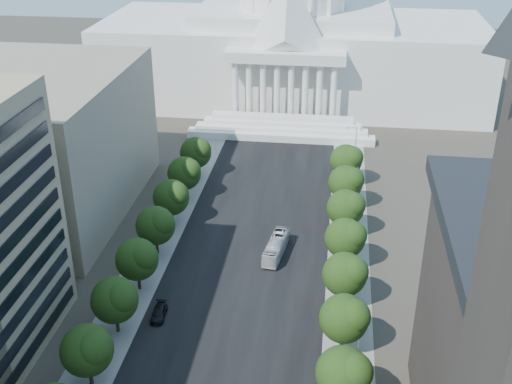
% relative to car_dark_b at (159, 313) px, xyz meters
% --- Properties ---
extents(road_asphalt, '(30.00, 260.00, 0.01)m').
position_rel_car_dark_b_xyz_m(road_asphalt, '(12.39, 25.53, -0.79)').
color(road_asphalt, black).
rests_on(road_asphalt, ground).
extents(sidewalk_left, '(8.00, 260.00, 0.02)m').
position_rel_car_dark_b_xyz_m(sidewalk_left, '(-6.61, 25.53, -0.79)').
color(sidewalk_left, gray).
rests_on(sidewalk_left, ground).
extents(sidewalk_right, '(8.00, 260.00, 0.02)m').
position_rel_car_dark_b_xyz_m(sidewalk_right, '(31.39, 25.53, -0.79)').
color(sidewalk_right, gray).
rests_on(sidewalk_right, ground).
extents(capitol, '(120.00, 56.00, 73.00)m').
position_rel_car_dark_b_xyz_m(capitol, '(12.39, 120.42, 19.22)').
color(capitol, white).
rests_on(capitol, ground).
extents(office_block_left_far, '(38.00, 52.00, 30.00)m').
position_rel_car_dark_b_xyz_m(office_block_left_far, '(-35.61, 35.53, 14.21)').
color(office_block_left_far, gray).
rests_on(office_block_left_far, ground).
extents(tree_l_d, '(7.79, 7.60, 9.97)m').
position_rel_car_dark_b_xyz_m(tree_l_d, '(-5.27, -16.67, 5.66)').
color(tree_l_d, '#33261C').
rests_on(tree_l_d, ground).
extents(tree_l_e, '(7.79, 7.60, 9.97)m').
position_rel_car_dark_b_xyz_m(tree_l_e, '(-5.27, -4.67, 5.66)').
color(tree_l_e, '#33261C').
rests_on(tree_l_e, ground).
extents(tree_l_f, '(7.79, 7.60, 9.97)m').
position_rel_car_dark_b_xyz_m(tree_l_f, '(-5.27, 7.33, 5.66)').
color(tree_l_f, '#33261C').
rests_on(tree_l_f, ground).
extents(tree_l_g, '(7.79, 7.60, 9.97)m').
position_rel_car_dark_b_xyz_m(tree_l_g, '(-5.27, 19.33, 5.66)').
color(tree_l_g, '#33261C').
rests_on(tree_l_g, ground).
extents(tree_l_h, '(7.79, 7.60, 9.97)m').
position_rel_car_dark_b_xyz_m(tree_l_h, '(-5.27, 31.33, 5.66)').
color(tree_l_h, '#33261C').
rests_on(tree_l_h, ground).
extents(tree_l_i, '(7.79, 7.60, 9.97)m').
position_rel_car_dark_b_xyz_m(tree_l_i, '(-5.27, 43.33, 5.66)').
color(tree_l_i, '#33261C').
rests_on(tree_l_i, ground).
extents(tree_l_j, '(7.79, 7.60, 9.97)m').
position_rel_car_dark_b_xyz_m(tree_l_j, '(-5.27, 55.33, 5.66)').
color(tree_l_j, '#33261C').
rests_on(tree_l_j, ground).
extents(tree_r_d, '(7.79, 7.60, 9.97)m').
position_rel_car_dark_b_xyz_m(tree_r_d, '(30.73, -16.67, 5.66)').
color(tree_r_d, '#33261C').
rests_on(tree_r_d, ground).
extents(tree_r_e, '(7.79, 7.60, 9.97)m').
position_rel_car_dark_b_xyz_m(tree_r_e, '(30.73, -4.67, 5.66)').
color(tree_r_e, '#33261C').
rests_on(tree_r_e, ground).
extents(tree_r_f, '(7.79, 7.60, 9.97)m').
position_rel_car_dark_b_xyz_m(tree_r_f, '(30.73, 7.33, 5.66)').
color(tree_r_f, '#33261C').
rests_on(tree_r_f, ground).
extents(tree_r_g, '(7.79, 7.60, 9.97)m').
position_rel_car_dark_b_xyz_m(tree_r_g, '(30.73, 19.33, 5.66)').
color(tree_r_g, '#33261C').
rests_on(tree_r_g, ground).
extents(tree_r_h, '(7.79, 7.60, 9.97)m').
position_rel_car_dark_b_xyz_m(tree_r_h, '(30.73, 31.33, 5.66)').
color(tree_r_h, '#33261C').
rests_on(tree_r_h, ground).
extents(tree_r_i, '(7.79, 7.60, 9.97)m').
position_rel_car_dark_b_xyz_m(tree_r_i, '(30.73, 43.33, 5.66)').
color(tree_r_i, '#33261C').
rests_on(tree_r_i, ground).
extents(tree_r_j, '(7.79, 7.60, 9.97)m').
position_rel_car_dark_b_xyz_m(tree_r_j, '(30.73, 55.33, 5.66)').
color(tree_r_j, '#33261C').
rests_on(tree_r_j, ground).
extents(streetlight_c, '(2.61, 0.44, 9.00)m').
position_rel_car_dark_b_xyz_m(streetlight_c, '(32.29, -4.47, 5.03)').
color(streetlight_c, gray).
rests_on(streetlight_c, ground).
extents(streetlight_d, '(2.61, 0.44, 9.00)m').
position_rel_car_dark_b_xyz_m(streetlight_d, '(32.29, 20.53, 5.03)').
color(streetlight_d, gray).
rests_on(streetlight_d, ground).
extents(streetlight_e, '(2.61, 0.44, 9.00)m').
position_rel_car_dark_b_xyz_m(streetlight_e, '(32.29, 45.53, 5.03)').
color(streetlight_e, gray).
rests_on(streetlight_e, ground).
extents(streetlight_f, '(2.61, 0.44, 9.00)m').
position_rel_car_dark_b_xyz_m(streetlight_f, '(32.29, 70.53, 5.03)').
color(streetlight_f, gray).
rests_on(streetlight_f, ground).
extents(car_dark_b, '(2.52, 5.57, 1.58)m').
position_rel_car_dark_b_xyz_m(car_dark_b, '(0.00, 0.00, 0.00)').
color(car_dark_b, black).
rests_on(car_dark_b, ground).
extents(city_bus, '(4.39, 12.32, 3.36)m').
position_rel_car_dark_b_xyz_m(city_bus, '(17.39, 22.01, 0.89)').
color(city_bus, silver).
rests_on(city_bus, ground).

